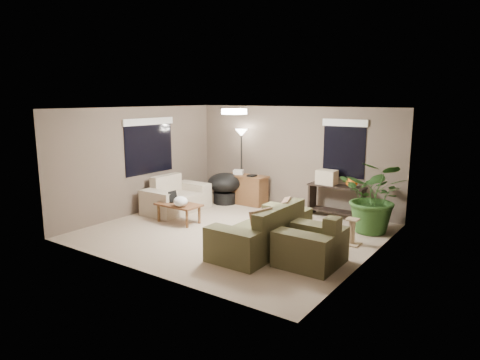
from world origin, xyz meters
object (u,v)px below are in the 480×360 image
Objects in this scene: main_sofa at (264,234)px; console_table at (336,199)px; houseplant at (375,205)px; coffee_table at (179,207)px; papasan_chair at (225,186)px; armchair at (311,247)px; cat_scratching_post at (352,233)px; floor_lamp at (241,141)px; loveseat at (176,199)px; desk at (246,189)px.

main_sofa reaches higher than console_table.
coffee_table is at bearing -155.02° from houseplant.
houseplant reaches higher than papasan_chair.
main_sofa is at bearing -121.79° from houseplant.
coffee_table is at bearing 171.27° from armchair.
armchair is 2.00× the size of cat_scratching_post.
cat_scratching_post is at bearing -23.72° from floor_lamp.
loveseat is 1.60× the size of coffee_table.
coffee_table is 4.15m from houseplant.
coffee_table is 0.52× the size of floor_lamp.
floor_lamp is 1.28× the size of houseplant.
houseplant is (3.73, -0.62, -1.02)m from floor_lamp.
main_sofa is 2.47m from coffee_table.
desk is at bearing 56.68° from loveseat.
coffee_table is (-3.45, 0.53, 0.06)m from armchair.
coffee_table is at bearing -138.60° from console_table.
cat_scratching_post is at bearing -58.41° from console_table.
console_table is at bearing 41.40° from coffee_table.
papasan_chair reaches higher than coffee_table.
loveseat is 3.20× the size of cat_scratching_post.
loveseat is at bearing -178.81° from cat_scratching_post.
desk is 1.16× the size of papasan_chair.
papasan_chair is (-3.67, 2.51, 0.17)m from armchair.
loveseat is 0.84× the size of floor_lamp.
main_sofa is 1.15× the size of floor_lamp.
papasan_chair is 0.50× the size of floor_lamp.
console_table is at bearing -0.28° from floor_lamp.
loveseat is 1.41m from papasan_chair.
main_sofa and loveseat have the same top height.
console_table is at bearing 25.98° from loveseat.
main_sofa reaches higher than papasan_chair.
armchair is 4.22m from desk.
main_sofa is at bearing -136.22° from cat_scratching_post.
floor_lamp is at bearing 65.26° from loveseat.
floor_lamp is at bearing 89.35° from coffee_table.
main_sofa is at bearing -50.49° from desk.
armchair is 1.33m from cat_scratching_post.
armchair is 0.67× the size of houseplant.
coffee_table is (-2.44, 0.38, 0.06)m from main_sofa.
houseplant reaches higher than main_sofa.
papasan_chair reaches higher than cat_scratching_post.
armchair reaches higher than papasan_chair.
armchair is at bearing -34.43° from papasan_chair.
main_sofa is 3.36m from loveseat.
desk is 2.40m from console_table.
houseplant reaches higher than desk.
desk is at bearing -27.03° from floor_lamp.
desk and console_table have the same top height.
loveseat is 4.37m from armchair.
main_sofa reaches higher than coffee_table.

